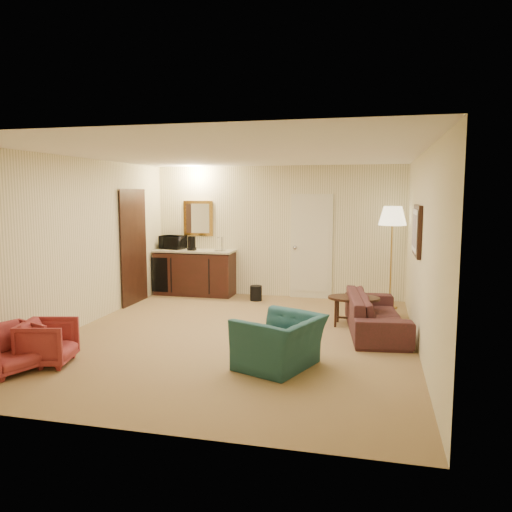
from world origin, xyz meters
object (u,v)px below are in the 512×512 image
Objects in this scene: waste_bin at (256,293)px; coffee_maker at (192,243)px; rose_chair_far at (48,340)px; microwave at (173,241)px; wetbar_cabinet at (195,272)px; teal_armchair at (280,333)px; rose_chair_near at (10,346)px; coffee_table at (353,311)px; floor_lamp at (391,257)px; sofa at (376,307)px.

coffee_maker is (-1.37, 0.18, 0.92)m from waste_bin.
rose_chair_far reaches higher than waste_bin.
microwave is at bearing 154.76° from coffee_maker.
wetbar_cabinet is 5.68× the size of waste_bin.
wetbar_cabinet is at bearing 168.76° from waste_bin.
teal_armchair reaches higher than rose_chair_far.
rose_chair_near is at bearing -112.57° from waste_bin.
wetbar_cabinet is at bearing 152.21° from coffee_table.
floor_lamp is at bearing -4.75° from wetbar_cabinet.
floor_lamp is at bearing -58.43° from rose_chair_far.
coffee_maker reaches higher than teal_armchair.
waste_bin is at bearing 178.82° from floor_lamp.
teal_armchair is 1.56× the size of rose_chair_near.
teal_armchair is at bearing -72.21° from waste_bin.
rose_chair_far is 4.54m from microwave.
wetbar_cabinet is 5.72× the size of coffee_maker.
rose_chair_far is 2.08× the size of coffee_maker.
floor_lamp is 3.88m from coffee_maker.
microwave reaches higher than wetbar_cabinet.
rose_chair_far is at bearing -111.24° from waste_bin.
coffee_table is 4.26m from microwave.
rose_chair_near is at bearing -102.05° from coffee_maker.
teal_armchair is (2.49, -3.84, -0.04)m from wetbar_cabinet.
sofa is 3.31× the size of rose_chair_far.
microwave is (-4.35, 0.40, 0.17)m from floor_lamp.
teal_armchair is 2.80m from rose_chair_far.
microwave is at bearing 169.39° from waste_bin.
microwave is (-0.50, 0.08, 0.63)m from wetbar_cabinet.
rose_chair_near is (-2.99, -0.88, -0.11)m from teal_armchair.
microwave is (-4.10, 2.09, 0.70)m from sofa.
rose_chair_near is at bearing 130.13° from rose_chair_far.
teal_armchair is 0.52× the size of floor_lamp.
rose_chair_near is 1.02× the size of rose_chair_far.
wetbar_cabinet reaches higher than coffee_table.
microwave reaches higher than teal_armchair.
rose_chair_far is 4.37m from coffee_maker.
rose_chair_far is 5.81m from floor_lamp.
waste_bin is at bearing -11.24° from wetbar_cabinet.
teal_armchair is 1.19× the size of coffee_table.
microwave is at bearing -9.98° from rose_chair_far.
sofa reaches higher than coffee_table.
sofa is at bearing -29.23° from wetbar_cabinet.
rose_chair_far is (0.25, 0.34, -0.01)m from rose_chair_near.
rose_chair_near is at bearing -78.58° from microwave.
sofa is 1.07× the size of floor_lamp.
coffee_table is 2.77× the size of waste_bin.
coffee_table is (3.51, 2.66, -0.07)m from rose_chair_far.
waste_bin is at bearing -140.59° from teal_armchair.
rose_chair_near is 4.72m from coffee_maker.
microwave reaches higher than waste_bin.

